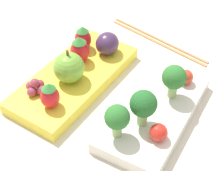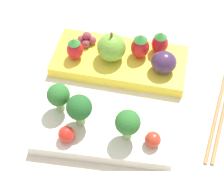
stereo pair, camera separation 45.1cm
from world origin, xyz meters
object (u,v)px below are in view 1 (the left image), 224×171
object	(u,v)px
broccoli_floret_0	(143,105)
bento_box_savoury	(154,113)
broccoli_floret_1	(174,78)
apple	(69,68)
grape_cluster	(36,87)
strawberry_2	(83,38)
bento_box_fruit	(74,79)
strawberry_0	(50,95)
plum	(107,43)
chopsticks_pair	(159,40)
broccoli_floret_2	(117,118)
cherry_tomato_1	(186,77)
cherry_tomato_0	(159,132)
strawberry_1	(80,50)

from	to	relation	value
broccoli_floret_0	bento_box_savoury	bearing A→B (deg)	174.39
broccoli_floret_0	broccoli_floret_1	world-z (taller)	broccoli_floret_0
apple	grape_cluster	bearing A→B (deg)	-31.60
strawberry_2	broccoli_floret_1	bearing A→B (deg)	78.41
bento_box_fruit	strawberry_0	xyz separation A→B (m)	(0.08, 0.01, 0.03)
bento_box_savoury	bento_box_fruit	bearing A→B (deg)	-92.96
plum	chopsticks_pair	world-z (taller)	plum
broccoli_floret_1	broccoli_floret_2	distance (m)	0.11
cherry_tomato_1	strawberry_2	world-z (taller)	strawberry_2
cherry_tomato_1	plum	distance (m)	0.14
bento_box_savoury	broccoli_floret_2	distance (m)	0.09
grape_cluster	cherry_tomato_0	bearing A→B (deg)	91.73
bento_box_fruit	grape_cluster	size ratio (longest dim) A/B	6.89
broccoli_floret_1	cherry_tomato_1	world-z (taller)	broccoli_floret_1
chopsticks_pair	broccoli_floret_1	bearing A→B (deg)	29.53
broccoli_floret_2	chopsticks_pair	world-z (taller)	broccoli_floret_2
strawberry_2	plum	xyz separation A→B (m)	(-0.01, 0.04, -0.00)
bento_box_savoury	broccoli_floret_0	xyz separation A→B (m)	(0.03, -0.00, 0.05)
plum	chopsticks_pair	distance (m)	0.12
broccoli_floret_2	plum	xyz separation A→B (m)	(-0.15, -0.10, -0.01)
cherry_tomato_0	chopsticks_pair	distance (m)	0.25
broccoli_floret_2	cherry_tomato_1	world-z (taller)	broccoli_floret_2
strawberry_1	grape_cluster	world-z (taller)	strawberry_1
broccoli_floret_2	grape_cluster	bearing A→B (deg)	-95.83
bento_box_savoury	strawberry_1	size ratio (longest dim) A/B	4.28
broccoli_floret_2	strawberry_0	bearing A→B (deg)	-90.89
cherry_tomato_0	grape_cluster	world-z (taller)	same
grape_cluster	chopsticks_pair	world-z (taller)	grape_cluster
broccoli_floret_0	apple	size ratio (longest dim) A/B	1.00
broccoli_floret_0	broccoli_floret_1	size ratio (longest dim) A/B	1.04
broccoli_floret_0	plum	xyz separation A→B (m)	(-0.12, -0.12, -0.02)
broccoli_floret_2	strawberry_2	size ratio (longest dim) A/B	1.18
strawberry_2	plum	bearing A→B (deg)	101.61
broccoli_floret_0	plum	bearing A→B (deg)	-133.90
grape_cluster	strawberry_0	bearing A→B (deg)	70.34
broccoli_floret_1	broccoli_floret_2	size ratio (longest dim) A/B	1.06
cherry_tomato_1	strawberry_1	world-z (taller)	strawberry_1
chopsticks_pair	bento_box_fruit	bearing A→B (deg)	-23.38
strawberry_1	chopsticks_pair	world-z (taller)	strawberry_1
cherry_tomato_0	cherry_tomato_1	world-z (taller)	cherry_tomato_0
cherry_tomato_1	apple	world-z (taller)	apple
grape_cluster	bento_box_fruit	bearing A→B (deg)	156.16
strawberry_2	grape_cluster	xyz separation A→B (m)	(0.13, -0.00, -0.01)
cherry_tomato_1	strawberry_0	xyz separation A→B (m)	(0.14, -0.15, 0.01)
cherry_tomato_1	plum	size ratio (longest dim) A/B	0.55
bento_box_fruit	bento_box_savoury	bearing A→B (deg)	87.04
bento_box_savoury	strawberry_0	size ratio (longest dim) A/B	4.77
broccoli_floret_0	strawberry_2	xyz separation A→B (m)	(-0.11, -0.16, -0.02)
broccoli_floret_2	strawberry_2	distance (m)	0.20
broccoli_floret_2	broccoli_floret_1	bearing A→B (deg)	161.34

